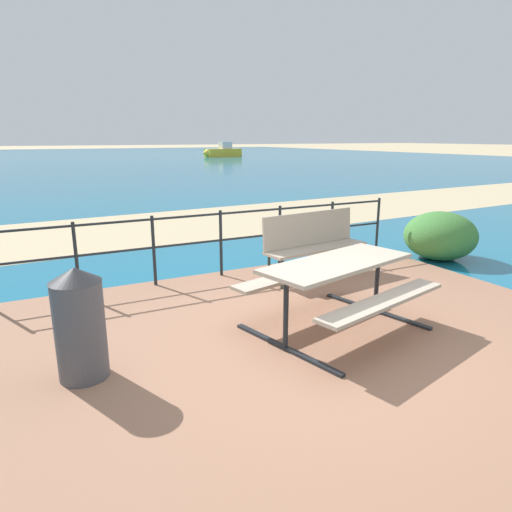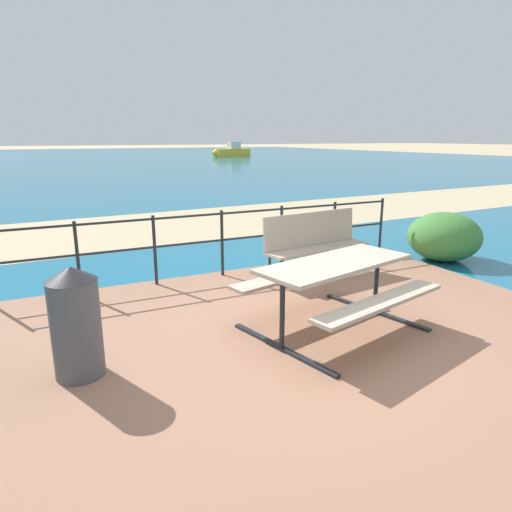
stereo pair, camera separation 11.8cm
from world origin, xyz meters
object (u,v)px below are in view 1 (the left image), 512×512
at_px(boat_near, 222,152).
at_px(picnic_table, 337,277).
at_px(trash_bin, 80,323).
at_px(park_bench, 313,239).

bearing_deg(boat_near, picnic_table, 57.98).
bearing_deg(trash_bin, boat_near, 65.47).
distance_m(trash_bin, boat_near, 45.43).
height_order(trash_bin, boat_near, boat_near).
bearing_deg(picnic_table, boat_near, 54.64).
bearing_deg(park_bench, trash_bin, -162.38).
xyz_separation_m(picnic_table, trash_bin, (-2.49, 0.17, -0.09)).
height_order(park_bench, trash_bin, trash_bin).
bearing_deg(trash_bin, picnic_table, -3.89).
bearing_deg(boat_near, park_bench, 58.23).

